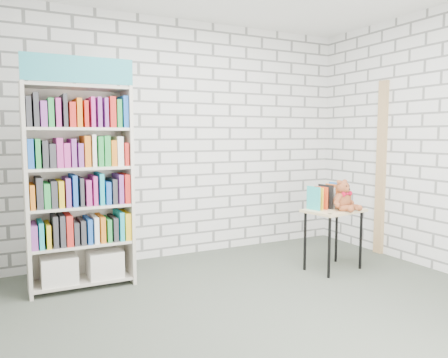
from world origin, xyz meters
name	(u,v)px	position (x,y,z in m)	size (l,w,h in m)	color
ground	(268,314)	(0.00, 0.00, 0.00)	(4.50, 4.50, 0.00)	#42493E
room_shell	(270,92)	(0.00, 0.00, 1.78)	(4.52, 4.02, 2.81)	silver
bookshelf	(79,186)	(-1.24, 1.36, 0.98)	(0.96, 0.37, 2.15)	beige
display_table	(334,218)	(1.27, 0.68, 0.57)	(0.68, 0.52, 0.66)	#D8C081
table_books	(327,196)	(1.25, 0.78, 0.79)	(0.45, 0.26, 0.25)	#28B0AE
teddy_bear	(344,198)	(1.32, 0.60, 0.79)	(0.30, 0.29, 0.32)	brown
door_trim	(381,168)	(2.23, 0.95, 1.05)	(0.05, 0.12, 2.10)	tan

